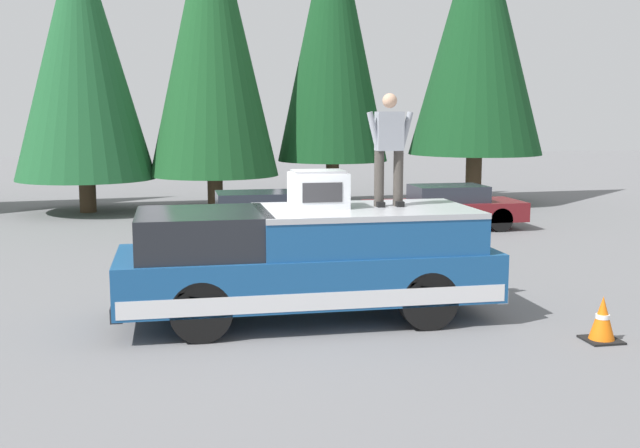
{
  "coord_description": "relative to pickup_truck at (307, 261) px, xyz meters",
  "views": [
    {
      "loc": [
        -10.81,
        1.15,
        3.05
      ],
      "look_at": [
        0.53,
        -1.07,
        1.35
      ],
      "focal_mm": 42.47,
      "sensor_mm": 36.0,
      "label": 1
    }
  ],
  "objects": [
    {
      "name": "person_on_truck_bed",
      "position": [
        0.13,
        -1.28,
        1.68
      ],
      "size": [
        0.29,
        0.72,
        1.69
      ],
      "color": "#423D38",
      "rests_on": "pickup_truck"
    },
    {
      "name": "pickup_truck",
      "position": [
        0.0,
        0.0,
        0.0
      ],
      "size": [
        2.01,
        5.54,
        1.65
      ],
      "color": "navy",
      "rests_on": "ground"
    },
    {
      "name": "traffic_cone",
      "position": [
        -1.88,
        -3.7,
        -0.58
      ],
      "size": [
        0.47,
        0.47,
        0.62
      ],
      "color": "black",
      "rests_on": "ground"
    },
    {
      "name": "parked_car_grey",
      "position": [
        7.26,
        0.04,
        -0.29
      ],
      "size": [
        1.64,
        4.1,
        1.16
      ],
      "color": "gray",
      "rests_on": "ground"
    },
    {
      "name": "ground_plane",
      "position": [
        -0.03,
        0.78,
        -0.87
      ],
      "size": [
        90.0,
        90.0,
        0.0
      ],
      "primitive_type": "plane",
      "color": "slate"
    },
    {
      "name": "conifer_center_left",
      "position": [
        13.11,
        0.61,
        4.6
      ],
      "size": [
        4.0,
        4.0,
        9.86
      ],
      "color": "#4C3826",
      "rests_on": "ground"
    },
    {
      "name": "parked_car_maroon",
      "position": [
        7.98,
        -5.13,
        -0.29
      ],
      "size": [
        1.64,
        4.1,
        1.16
      ],
      "color": "maroon",
      "rests_on": "ground"
    },
    {
      "name": "conifer_center_right",
      "position": [
        13.35,
        4.51,
        3.99
      ],
      "size": [
        4.21,
        4.21,
        8.72
      ],
      "color": "#4C3826",
      "rests_on": "ground"
    },
    {
      "name": "conifer_far_left",
      "position": [
        13.45,
        -8.18,
        4.91
      ],
      "size": [
        4.48,
        4.48,
        9.95
      ],
      "color": "#4C3826",
      "rests_on": "ground"
    },
    {
      "name": "compressor_unit",
      "position": [
        0.15,
        -0.2,
        1.05
      ],
      "size": [
        0.65,
        0.84,
        0.56
      ],
      "color": "silver",
      "rests_on": "pickup_truck"
    },
    {
      "name": "conifer_left",
      "position": [
        13.78,
        -3.32,
        4.83
      ],
      "size": [
        3.62,
        3.62,
        9.95
      ],
      "color": "#4C3826",
      "rests_on": "ground"
    }
  ]
}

